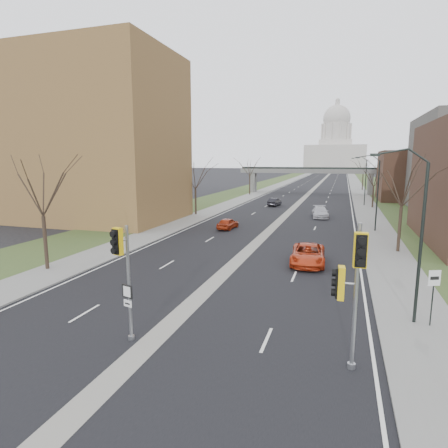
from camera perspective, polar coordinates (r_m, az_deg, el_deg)
The scene contains 27 objects.
ground at distance 18.09m, azimuth -11.40°, elevation -17.54°, with size 700.00×700.00×0.00m, color black.
road_surface at distance 164.36m, azimuth 14.95°, elevation 6.58°, with size 20.00×600.00×0.01m, color black.
median_strip at distance 164.36m, azimuth 14.95°, elevation 6.58°, with size 1.20×600.00×0.02m, color gray.
sidewalk_right at distance 164.21m, azimuth 19.16°, elevation 6.39°, with size 4.00×600.00×0.12m, color gray.
sidewalk_left at distance 165.38m, azimuth 10.77°, elevation 6.77°, with size 4.00×600.00×0.12m, color gray.
grass_verge_right at distance 164.47m, azimuth 21.25°, elevation 6.26°, with size 8.00×600.00×0.10m, color #2E4821.
grass_verge_left at distance 166.21m, azimuth 8.70°, elevation 6.84°, with size 8.00×600.00×0.10m, color #2E4821.
apartment_building at distance 55.66m, azimuth -20.51°, elevation 12.01°, with size 25.00×16.00×22.00m, color olive.
commercial_block_far at distance 85.18m, azimuth 27.29°, elevation 6.52°, with size 14.00×14.00×10.00m, color #462E20.
pedestrian_bridge at distance 94.36m, azimuth 12.89°, elevation 7.47°, with size 34.00×3.00×6.45m.
capitol at distance 334.22m, azimuth 16.61°, elevation 11.16°, with size 48.00×42.00×55.75m.
streetlight_near at distance 20.22m, azimuth 26.18°, elevation 5.12°, with size 2.61×0.20×8.70m.
streetlight_mid at distance 46.07m, azimuth 21.54°, elevation 7.50°, with size 2.61×0.20×8.70m.
streetlight_far at distance 72.03m, azimuth 20.24°, elevation 8.16°, with size 2.61×0.20×8.70m.
tree_left_a at distance 30.44m, azimuth -26.19°, elevation 5.76°, with size 7.20×7.20×9.40m.
tree_left_b at distance 56.09m, azimuth -4.40°, elevation 7.69°, with size 6.75×6.75×8.81m.
tree_left_c at distance 88.50m, azimuth 3.97°, elevation 8.98°, with size 7.65×7.65×9.99m.
tree_right_a at distance 36.34m, azimuth 25.69°, elevation 6.29°, with size 7.20×7.20×9.40m.
tree_right_b at distance 69.18m, azimuth 21.96°, elevation 7.07°, with size 6.30×6.30×8.22m.
tree_right_c at distance 109.08m, azimuth 20.52°, elevation 8.54°, with size 7.65×7.65×9.99m.
signal_pole_median at distance 17.14m, azimuth -15.17°, elevation -5.74°, with size 0.70×0.90×5.39m.
signal_pole_right at distance 15.08m, azimuth 18.85°, elevation -7.61°, with size 1.11×1.02×5.91m.
speed_limit_sign at distance 21.14m, azimuth 29.29°, elevation -8.46°, with size 0.58×0.27×2.85m.
car_left_near at distance 45.01m, azimuth 0.58°, elevation 0.10°, with size 1.60×3.98×1.36m, color #A22E12.
car_left_far at distance 68.16m, azimuth 7.71°, elevation 3.34°, with size 1.49×4.27×1.41m, color black.
car_right_near at distance 30.71m, azimuth 12.67°, elevation -4.52°, with size 2.60×5.64×1.57m, color #BD3414.
car_right_mid at distance 55.69m, azimuth 14.44°, elevation 1.76°, with size 2.17×5.34×1.55m, color #B4B5BD.
Camera 1 is at (8.02, -13.96, 8.24)m, focal length 30.00 mm.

